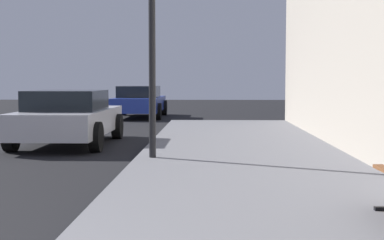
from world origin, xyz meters
name	(u,v)px	position (x,y,z in m)	size (l,w,h in m)	color
car_silver	(69,117)	(0.03, 9.87, 0.65)	(2.02, 4.23, 1.27)	#B7B7BF
car_blue	(140,101)	(0.47, 19.53, 0.65)	(1.97, 4.36, 1.27)	#233899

